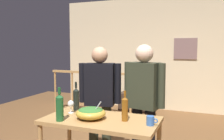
% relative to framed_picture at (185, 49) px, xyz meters
% --- Properties ---
extents(back_wall, '(5.41, 0.10, 2.79)m').
position_rel_framed_picture_xyz_m(back_wall, '(-0.48, 0.06, -0.13)').
color(back_wall, beige).
rests_on(back_wall, ground_plane).
extents(framed_picture, '(0.54, 0.03, 0.50)m').
position_rel_framed_picture_xyz_m(framed_picture, '(0.00, 0.00, 0.00)').
color(framed_picture, '#816360').
extents(stair_railing, '(2.49, 0.10, 1.06)m').
position_rel_framed_picture_xyz_m(stair_railing, '(-1.31, -1.11, -0.89)').
color(stair_railing, '#B2844C').
rests_on(stair_railing, ground_plane).
extents(tv_console, '(0.90, 0.40, 0.42)m').
position_rel_framed_picture_xyz_m(tv_console, '(-1.08, -0.29, -1.32)').
color(tv_console, '#38281E').
rests_on(tv_console, ground_plane).
extents(flat_screen_tv, '(0.51, 0.12, 0.38)m').
position_rel_framed_picture_xyz_m(flat_screen_tv, '(-1.08, -0.32, -0.88)').
color(flat_screen_tv, black).
rests_on(flat_screen_tv, tv_console).
extents(serving_table, '(1.21, 0.65, 0.81)m').
position_rel_framed_picture_xyz_m(serving_table, '(-0.52, -3.76, -0.82)').
color(serving_table, '#B2844C').
rests_on(serving_table, ground_plane).
extents(salad_bowl, '(0.32, 0.32, 0.20)m').
position_rel_framed_picture_xyz_m(salad_bowl, '(-0.61, -3.80, -0.65)').
color(salad_bowl, gold).
rests_on(salad_bowl, serving_table).
extents(wine_glass, '(0.07, 0.07, 0.15)m').
position_rel_framed_picture_xyz_m(wine_glass, '(-0.93, -3.69, -0.62)').
color(wine_glass, silver).
rests_on(wine_glass, serving_table).
extents(wine_bottle_dark, '(0.07, 0.07, 0.34)m').
position_rel_framed_picture_xyz_m(wine_bottle_dark, '(-0.94, -3.55, -0.58)').
color(wine_bottle_dark, black).
rests_on(wine_bottle_dark, serving_table).
extents(wine_bottle_amber, '(0.06, 0.06, 0.31)m').
position_rel_framed_picture_xyz_m(wine_bottle_amber, '(-0.26, -3.74, -0.59)').
color(wine_bottle_amber, brown).
rests_on(wine_bottle_amber, serving_table).
extents(wine_bottle_green, '(0.08, 0.08, 0.35)m').
position_rel_framed_picture_xyz_m(wine_bottle_green, '(-0.88, -3.99, -0.57)').
color(wine_bottle_green, '#1E5628').
rests_on(wine_bottle_green, serving_table).
extents(mug_blue, '(0.11, 0.08, 0.09)m').
position_rel_framed_picture_xyz_m(mug_blue, '(0.02, -3.78, -0.67)').
color(mug_blue, '#3866B2').
rests_on(mug_blue, serving_table).
extents(person_standing_left, '(0.56, 0.30, 1.57)m').
position_rel_framed_picture_xyz_m(person_standing_left, '(-0.82, -3.12, -0.61)').
color(person_standing_left, '#2D3323').
rests_on(person_standing_left, ground_plane).
extents(person_standing_right, '(0.54, 0.29, 1.60)m').
position_rel_framed_picture_xyz_m(person_standing_right, '(-0.21, -3.12, -0.59)').
color(person_standing_right, black).
rests_on(person_standing_right, ground_plane).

